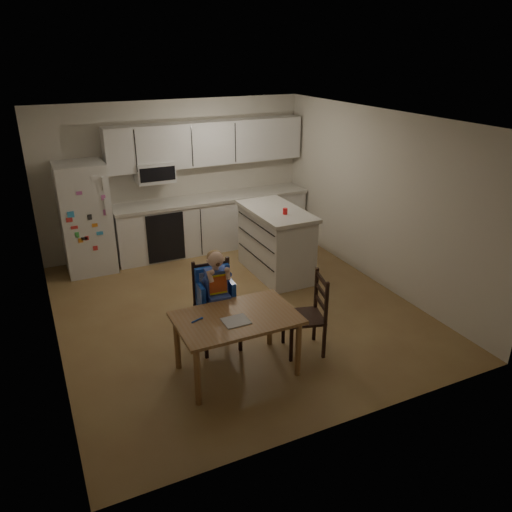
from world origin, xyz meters
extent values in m
cube|color=brown|center=(0.00, 0.00, -0.01)|extent=(4.50, 5.00, 0.01)
cube|color=beige|center=(0.00, 2.50, 1.25)|extent=(4.50, 0.02, 2.50)
cube|color=beige|center=(-2.25, 0.00, 1.25)|extent=(0.02, 5.00, 2.50)
cube|color=beige|center=(2.25, 0.00, 1.25)|extent=(0.02, 5.00, 2.50)
cube|color=white|center=(0.00, 0.00, 2.50)|extent=(4.50, 5.00, 0.01)
cube|color=silver|center=(-1.55, 2.15, 0.85)|extent=(0.72, 0.70, 1.70)
cube|color=silver|center=(0.53, 2.20, 0.43)|extent=(3.34, 0.60, 0.86)
cube|color=beige|center=(0.53, 2.19, 0.89)|extent=(3.37, 0.62, 0.05)
cube|color=black|center=(-0.39, 1.89, 0.43)|extent=(0.60, 0.02, 0.80)
cube|color=silver|center=(0.53, 2.33, 1.80)|extent=(3.34, 0.34, 0.70)
cube|color=silver|center=(-0.39, 2.30, 1.42)|extent=(0.60, 0.38, 0.33)
cube|color=silver|center=(1.02, 0.77, 0.49)|extent=(0.67, 1.34, 0.98)
cube|color=beige|center=(1.02, 0.77, 1.01)|extent=(0.74, 1.40, 0.06)
cylinder|color=red|center=(1.03, 0.52, 1.08)|extent=(0.07, 0.07, 0.09)
cube|color=brown|center=(-0.53, -1.32, 0.66)|extent=(1.27, 0.81, 0.04)
cylinder|color=brown|center=(-1.09, -1.66, 0.32)|extent=(0.06, 0.06, 0.64)
cylinder|color=brown|center=(-1.09, -0.99, 0.32)|extent=(0.06, 0.06, 0.64)
cylinder|color=brown|center=(0.03, -1.66, 0.32)|extent=(0.06, 0.06, 0.64)
cylinder|color=brown|center=(0.03, -0.99, 0.32)|extent=(0.06, 0.06, 0.64)
cube|color=#BBBBC0|center=(-0.58, -1.42, 0.68)|extent=(0.26, 0.23, 0.01)
cylinder|color=blue|center=(-0.94, -1.23, 0.69)|extent=(0.12, 0.06, 0.02)
cube|color=black|center=(-0.53, -0.75, 0.47)|extent=(0.48, 0.48, 0.03)
cube|color=black|center=(-0.75, -0.95, 0.23)|extent=(0.04, 0.04, 0.45)
cube|color=black|center=(-0.72, -0.54, 0.23)|extent=(0.04, 0.04, 0.45)
cube|color=black|center=(-0.34, -0.97, 0.23)|extent=(0.04, 0.04, 0.45)
cube|color=black|center=(-0.32, -0.56, 0.23)|extent=(0.04, 0.04, 0.45)
cube|color=black|center=(-0.52, -0.55, 0.75)|extent=(0.45, 0.06, 0.54)
cube|color=blue|center=(-0.53, -0.75, 0.54)|extent=(0.43, 0.39, 0.11)
cube|color=blue|center=(-0.52, -0.60, 0.77)|extent=(0.41, 0.09, 0.37)
cube|color=#456FC5|center=(-0.53, -0.78, 0.60)|extent=(0.33, 0.29, 0.02)
cube|color=#2C3EB2|center=(-0.53, -0.74, 0.84)|extent=(0.24, 0.16, 0.28)
cube|color=red|center=(-0.53, -0.81, 0.83)|extent=(0.20, 0.03, 0.21)
sphere|color=beige|center=(-0.53, -0.75, 1.11)|extent=(0.19, 0.19, 0.18)
ellipsoid|color=olive|center=(-0.53, -0.75, 1.13)|extent=(0.19, 0.18, 0.15)
cube|color=black|center=(0.32, -1.27, 0.43)|extent=(0.51, 0.51, 0.03)
cube|color=black|center=(0.18, -1.04, 0.21)|extent=(0.04, 0.04, 0.42)
cube|color=black|center=(0.55, -1.14, 0.21)|extent=(0.04, 0.04, 0.42)
cube|color=black|center=(0.09, -1.41, 0.21)|extent=(0.04, 0.04, 0.42)
cube|color=black|center=(0.45, -1.51, 0.21)|extent=(0.04, 0.04, 0.42)
cube|color=black|center=(0.50, -1.32, 0.70)|extent=(0.14, 0.41, 0.50)
camera|label=1|loc=(-2.28, -5.51, 3.27)|focal=35.00mm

